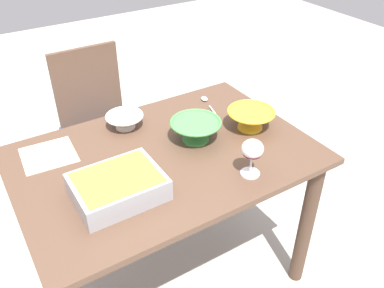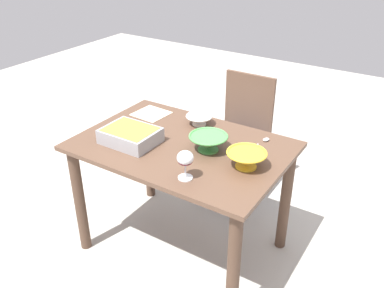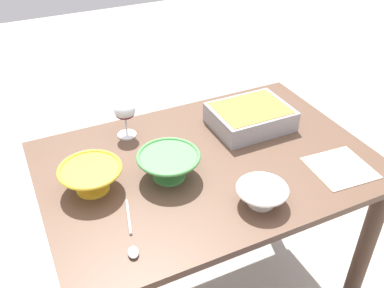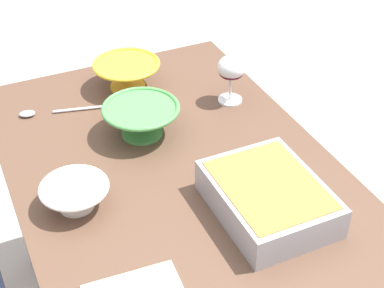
% 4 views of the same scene
% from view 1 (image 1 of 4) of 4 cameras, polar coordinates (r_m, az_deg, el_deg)
% --- Properties ---
extents(ground_plane, '(8.00, 8.00, 0.00)m').
position_cam_1_polar(ground_plane, '(2.10, -3.01, -17.52)').
color(ground_plane, '#B2ADA3').
extents(dining_table, '(1.14, 0.79, 0.72)m').
position_cam_1_polar(dining_table, '(1.68, -3.61, -5.06)').
color(dining_table, brown).
rests_on(dining_table, ground_plane).
extents(chair, '(0.39, 0.42, 0.87)m').
position_cam_1_polar(chair, '(2.32, -12.74, 2.81)').
color(chair, '#334772').
rests_on(chair, ground_plane).
extents(wine_glass, '(0.08, 0.08, 0.15)m').
position_cam_1_polar(wine_glass, '(1.45, 8.38, -0.98)').
color(wine_glass, white).
rests_on(wine_glass, dining_table).
extents(casserole_dish, '(0.29, 0.23, 0.08)m').
position_cam_1_polar(casserole_dish, '(1.40, -10.26, -5.72)').
color(casserole_dish, '#99999E').
rests_on(casserole_dish, dining_table).
extents(mixing_bowl, '(0.21, 0.21, 0.09)m').
position_cam_1_polar(mixing_bowl, '(1.65, 0.52, 2.04)').
color(mixing_bowl, '#4C994C').
rests_on(mixing_bowl, dining_table).
extents(small_bowl, '(0.20, 0.20, 0.09)m').
position_cam_1_polar(small_bowl, '(1.74, 8.16, 3.57)').
color(small_bowl, yellow).
rests_on(small_bowl, dining_table).
extents(serving_bowl, '(0.16, 0.16, 0.06)m').
position_cam_1_polar(serving_bowl, '(1.76, -9.32, 3.31)').
color(serving_bowl, white).
rests_on(serving_bowl, dining_table).
extents(serving_spoon, '(0.07, 0.23, 0.01)m').
position_cam_1_polar(serving_spoon, '(1.93, 2.20, 5.67)').
color(serving_spoon, silver).
rests_on(serving_spoon, dining_table).
extents(napkin, '(0.21, 0.21, 0.00)m').
position_cam_1_polar(napkin, '(1.68, -19.31, -1.46)').
color(napkin, beige).
rests_on(napkin, dining_table).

